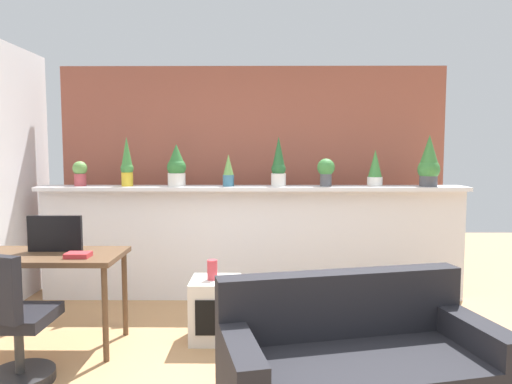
{
  "coord_description": "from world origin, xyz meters",
  "views": [
    {
      "loc": [
        0.08,
        -2.81,
        1.54
      ],
      "look_at": [
        0.05,
        1.37,
        1.18
      ],
      "focal_mm": 32.85,
      "sensor_mm": 36.0,
      "label": 1
    }
  ],
  "objects_px": {
    "office_chair": "(11,329)",
    "book_on_desk": "(78,255)",
    "potted_plant_0": "(80,173)",
    "potted_plant_2": "(177,166)",
    "potted_plant_6": "(375,169)",
    "desk": "(51,264)",
    "potted_plant_1": "(127,163)",
    "vase_on_shelf": "(212,270)",
    "potted_plant_3": "(228,171)",
    "couch": "(357,371)",
    "side_cube_shelf": "(216,309)",
    "potted_plant_5": "(326,170)",
    "potted_plant_7": "(429,163)",
    "tv_monitor": "(55,234)",
    "potted_plant_4": "(279,164)"
  },
  "relations": [
    {
      "from": "potted_plant_6",
      "to": "vase_on_shelf",
      "type": "distance_m",
      "value": 2.05
    },
    {
      "from": "potted_plant_3",
      "to": "vase_on_shelf",
      "type": "bearing_deg",
      "value": -93.82
    },
    {
      "from": "potted_plant_1",
      "to": "potted_plant_3",
      "type": "height_order",
      "value": "potted_plant_1"
    },
    {
      "from": "potted_plant_7",
      "to": "office_chair",
      "type": "relative_size",
      "value": 0.57
    },
    {
      "from": "potted_plant_1",
      "to": "book_on_desk",
      "type": "distance_m",
      "value": 1.48
    },
    {
      "from": "potted_plant_0",
      "to": "potted_plant_5",
      "type": "relative_size",
      "value": 0.9
    },
    {
      "from": "potted_plant_2",
      "to": "side_cube_shelf",
      "type": "distance_m",
      "value": 1.62
    },
    {
      "from": "vase_on_shelf",
      "to": "desk",
      "type": "bearing_deg",
      "value": -172.33
    },
    {
      "from": "potted_plant_7",
      "to": "tv_monitor",
      "type": "distance_m",
      "value": 3.55
    },
    {
      "from": "desk",
      "to": "tv_monitor",
      "type": "height_order",
      "value": "tv_monitor"
    },
    {
      "from": "potted_plant_3",
      "to": "potted_plant_5",
      "type": "bearing_deg",
      "value": 0.54
    },
    {
      "from": "potted_plant_4",
      "to": "vase_on_shelf",
      "type": "distance_m",
      "value": 1.44
    },
    {
      "from": "potted_plant_0",
      "to": "potted_plant_2",
      "type": "xyz_separation_m",
      "value": [
        1.0,
        -0.02,
        0.07
      ]
    },
    {
      "from": "potted_plant_3",
      "to": "office_chair",
      "type": "height_order",
      "value": "potted_plant_3"
    },
    {
      "from": "potted_plant_6",
      "to": "tv_monitor",
      "type": "xyz_separation_m",
      "value": [
        -2.8,
        -1.15,
        -0.47
      ]
    },
    {
      "from": "potted_plant_6",
      "to": "desk",
      "type": "xyz_separation_m",
      "value": [
        -2.81,
        -1.23,
        -0.7
      ]
    },
    {
      "from": "potted_plant_1",
      "to": "desk",
      "type": "height_order",
      "value": "potted_plant_1"
    },
    {
      "from": "potted_plant_0",
      "to": "potted_plant_3",
      "type": "distance_m",
      "value": 1.53
    },
    {
      "from": "potted_plant_0",
      "to": "potted_plant_1",
      "type": "xyz_separation_m",
      "value": [
        0.49,
        -0.02,
        0.1
      ]
    },
    {
      "from": "potted_plant_4",
      "to": "couch",
      "type": "xyz_separation_m",
      "value": [
        0.37,
        -2.16,
        -1.13
      ]
    },
    {
      "from": "office_chair",
      "to": "book_on_desk",
      "type": "distance_m",
      "value": 0.68
    },
    {
      "from": "potted_plant_2",
      "to": "potted_plant_3",
      "type": "distance_m",
      "value": 0.53
    },
    {
      "from": "vase_on_shelf",
      "to": "book_on_desk",
      "type": "relative_size",
      "value": 0.91
    },
    {
      "from": "potted_plant_0",
      "to": "side_cube_shelf",
      "type": "distance_m",
      "value": 2.11
    },
    {
      "from": "office_chair",
      "to": "side_cube_shelf",
      "type": "relative_size",
      "value": 1.82
    },
    {
      "from": "side_cube_shelf",
      "to": "potted_plant_6",
      "type": "bearing_deg",
      "value": 34.62
    },
    {
      "from": "vase_on_shelf",
      "to": "potted_plant_3",
      "type": "bearing_deg",
      "value": 86.18
    },
    {
      "from": "potted_plant_5",
      "to": "potted_plant_2",
      "type": "bearing_deg",
      "value": 179.55
    },
    {
      "from": "potted_plant_1",
      "to": "potted_plant_4",
      "type": "height_order",
      "value": "potted_plant_4"
    },
    {
      "from": "side_cube_shelf",
      "to": "book_on_desk",
      "type": "distance_m",
      "value": 1.16
    },
    {
      "from": "potted_plant_6",
      "to": "side_cube_shelf",
      "type": "distance_m",
      "value": 2.18
    },
    {
      "from": "potted_plant_6",
      "to": "potted_plant_7",
      "type": "bearing_deg",
      "value": -5.94
    },
    {
      "from": "potted_plant_2",
      "to": "potted_plant_5",
      "type": "distance_m",
      "value": 1.52
    },
    {
      "from": "potted_plant_2",
      "to": "potted_plant_5",
      "type": "bearing_deg",
      "value": -0.45
    },
    {
      "from": "potted_plant_6",
      "to": "book_on_desk",
      "type": "bearing_deg",
      "value": -151.87
    },
    {
      "from": "tv_monitor",
      "to": "vase_on_shelf",
      "type": "xyz_separation_m",
      "value": [
        1.24,
        0.09,
        -0.31
      ]
    },
    {
      "from": "potted_plant_7",
      "to": "office_chair",
      "type": "xyz_separation_m",
      "value": [
        -3.33,
        -1.8,
        -1.04
      ]
    },
    {
      "from": "potted_plant_4",
      "to": "couch",
      "type": "height_order",
      "value": "potted_plant_4"
    },
    {
      "from": "book_on_desk",
      "to": "couch",
      "type": "bearing_deg",
      "value": -23.58
    },
    {
      "from": "potted_plant_0",
      "to": "vase_on_shelf",
      "type": "height_order",
      "value": "potted_plant_0"
    },
    {
      "from": "desk",
      "to": "tv_monitor",
      "type": "xyz_separation_m",
      "value": [
        0.01,
        0.08,
        0.23
      ]
    },
    {
      "from": "potted_plant_0",
      "to": "potted_plant_3",
      "type": "xyz_separation_m",
      "value": [
        1.53,
        -0.04,
        0.02
      ]
    },
    {
      "from": "tv_monitor",
      "to": "potted_plant_0",
      "type": "bearing_deg",
      "value": 101.11
    },
    {
      "from": "potted_plant_0",
      "to": "side_cube_shelf",
      "type": "relative_size",
      "value": 0.51
    },
    {
      "from": "potted_plant_2",
      "to": "potted_plant_1",
      "type": "bearing_deg",
      "value": -179.3
    },
    {
      "from": "office_chair",
      "to": "potted_plant_7",
      "type": "bearing_deg",
      "value": 28.43
    },
    {
      "from": "potted_plant_4",
      "to": "vase_on_shelf",
      "type": "bearing_deg",
      "value": -119.34
    },
    {
      "from": "potted_plant_5",
      "to": "book_on_desk",
      "type": "bearing_deg",
      "value": -147.08
    },
    {
      "from": "book_on_desk",
      "to": "potted_plant_3",
      "type": "bearing_deg",
      "value": 51.41
    },
    {
      "from": "potted_plant_2",
      "to": "vase_on_shelf",
      "type": "distance_m",
      "value": 1.39
    }
  ]
}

